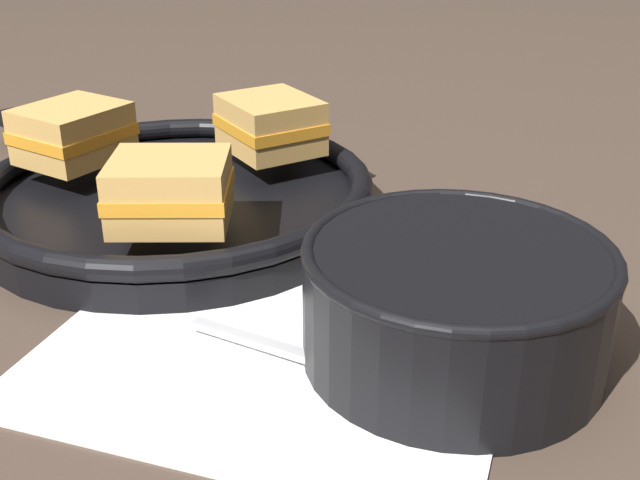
{
  "coord_description": "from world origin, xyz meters",
  "views": [
    {
      "loc": [
        0.12,
        -0.43,
        0.27
      ],
      "look_at": [
        0.03,
        0.04,
        0.04
      ],
      "focal_mm": 45.0,
      "sensor_mm": 36.0,
      "label": 1
    }
  ],
  "objects_px": {
    "soup_bowl": "(456,297)",
    "sandwich_far_left": "(73,133)",
    "sandwich_near_right": "(270,124)",
    "spoon": "(337,366)",
    "skillet": "(175,196)",
    "sandwich_near_left": "(170,191)"
  },
  "relations": [
    {
      "from": "soup_bowl",
      "to": "skillet",
      "type": "bearing_deg",
      "value": 145.12
    },
    {
      "from": "skillet",
      "to": "sandwich_near_left",
      "type": "relative_size",
      "value": 4.4
    },
    {
      "from": "spoon",
      "to": "skillet",
      "type": "height_order",
      "value": "skillet"
    },
    {
      "from": "spoon",
      "to": "skillet",
      "type": "bearing_deg",
      "value": 148.45
    },
    {
      "from": "sandwich_near_left",
      "to": "sandwich_far_left",
      "type": "height_order",
      "value": "same"
    },
    {
      "from": "spoon",
      "to": "sandwich_near_right",
      "type": "height_order",
      "value": "sandwich_near_right"
    },
    {
      "from": "spoon",
      "to": "sandwich_near_right",
      "type": "xyz_separation_m",
      "value": [
        -0.11,
        0.27,
        0.06
      ]
    },
    {
      "from": "soup_bowl",
      "to": "sandwich_near_right",
      "type": "distance_m",
      "value": 0.29
    },
    {
      "from": "sandwich_far_left",
      "to": "soup_bowl",
      "type": "bearing_deg",
      "value": -28.71
    },
    {
      "from": "soup_bowl",
      "to": "spoon",
      "type": "bearing_deg",
      "value": -152.96
    },
    {
      "from": "skillet",
      "to": "sandwich_near_right",
      "type": "xyz_separation_m",
      "value": [
        0.06,
        0.07,
        0.04
      ]
    },
    {
      "from": "sandwich_near_right",
      "to": "spoon",
      "type": "bearing_deg",
      "value": -68.15
    },
    {
      "from": "soup_bowl",
      "to": "sandwich_near_left",
      "type": "xyz_separation_m",
      "value": [
        -0.2,
        0.07,
        0.02
      ]
    },
    {
      "from": "skillet",
      "to": "sandwich_near_right",
      "type": "distance_m",
      "value": 0.11
    },
    {
      "from": "soup_bowl",
      "to": "sandwich_far_left",
      "type": "relative_size",
      "value": 1.75
    },
    {
      "from": "sandwich_near_left",
      "to": "sandwich_near_right",
      "type": "xyz_separation_m",
      "value": [
        0.03,
        0.16,
        0.0
      ]
    },
    {
      "from": "skillet",
      "to": "sandwich_far_left",
      "type": "distance_m",
      "value": 0.1
    },
    {
      "from": "sandwich_near_right",
      "to": "sandwich_far_left",
      "type": "distance_m",
      "value": 0.17
    },
    {
      "from": "sandwich_far_left",
      "to": "sandwich_near_left",
      "type": "bearing_deg",
      "value": -40.08
    },
    {
      "from": "soup_bowl",
      "to": "sandwich_near_right",
      "type": "relative_size",
      "value": 1.65
    },
    {
      "from": "sandwich_far_left",
      "to": "sandwich_near_right",
      "type": "bearing_deg",
      "value": 19.92
    },
    {
      "from": "spoon",
      "to": "soup_bowl",
      "type": "bearing_deg",
      "value": 44.4
    }
  ]
}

